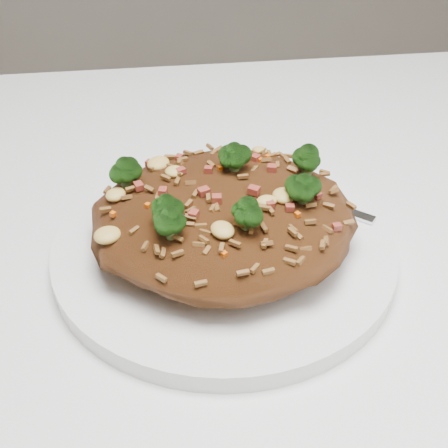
# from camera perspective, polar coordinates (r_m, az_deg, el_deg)

# --- Properties ---
(dining_table) EXTENTS (1.20, 0.80, 0.75)m
(dining_table) POSITION_cam_1_polar(r_m,az_deg,el_deg) (0.47, -4.51, -16.84)
(dining_table) COLOR white
(dining_table) RESTS_ON ground
(plate) EXTENTS (0.24, 0.24, 0.01)m
(plate) POSITION_cam_1_polar(r_m,az_deg,el_deg) (0.44, 0.00, -2.27)
(plate) COLOR white
(plate) RESTS_ON dining_table
(fried_rice) EXTENTS (0.18, 0.16, 0.06)m
(fried_rice) POSITION_cam_1_polar(r_m,az_deg,el_deg) (0.42, -0.00, 1.46)
(fried_rice) COLOR brown
(fried_rice) RESTS_ON plate
(fork) EXTENTS (0.13, 0.12, 0.00)m
(fork) POSITION_cam_1_polar(r_m,az_deg,el_deg) (0.49, 5.60, 3.10)
(fork) COLOR silver
(fork) RESTS_ON plate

